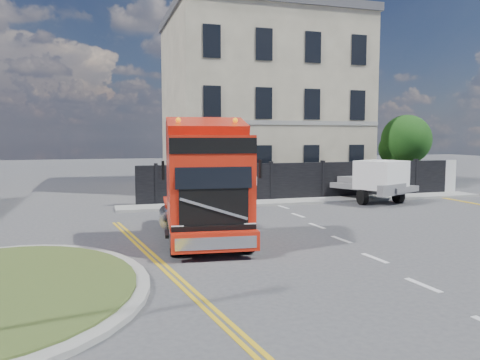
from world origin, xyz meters
name	(u,v)px	position (x,y,z in m)	size (l,w,h in m)	color
ground	(253,243)	(0.00, 0.00, 0.00)	(120.00, 120.00, 0.00)	#424244
hoarding_fence	(315,181)	(6.55, 9.00, 1.00)	(18.80, 0.25, 2.00)	black
georgian_building	(260,102)	(6.00, 16.50, 5.77)	(12.30, 10.30, 12.80)	beige
tree	(404,142)	(14.38, 12.10, 3.05)	(3.20, 3.20, 4.80)	#382619
pavement_far	(313,201)	(6.00, 8.10, 0.06)	(20.00, 1.60, 0.12)	gray
truck	(206,189)	(-1.44, 0.38, 1.74)	(3.09, 6.69, 3.88)	black
flatbed_pickup	(374,180)	(8.92, 6.99, 1.18)	(4.05, 5.79, 2.19)	slate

